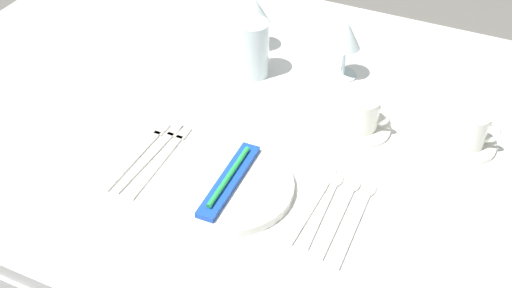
# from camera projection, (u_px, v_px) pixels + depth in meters

# --- Properties ---
(dining_table) EXTENTS (1.80, 1.11, 0.74)m
(dining_table) POSITION_uv_depth(u_px,v_px,m) (287.00, 154.00, 1.40)
(dining_table) COLOR white
(dining_table) RESTS_ON ground
(dinner_plate) EXTENTS (0.24, 0.24, 0.02)m
(dinner_plate) POSITION_uv_depth(u_px,v_px,m) (229.00, 186.00, 1.20)
(dinner_plate) COLOR white
(dinner_plate) RESTS_ON dining_table
(toothbrush_package) EXTENTS (0.04, 0.21, 0.02)m
(toothbrush_package) POSITION_uv_depth(u_px,v_px,m) (229.00, 180.00, 1.19)
(toothbrush_package) COLOR blue
(toothbrush_package) RESTS_ON dinner_plate
(fork_outer) EXTENTS (0.02, 0.23, 0.00)m
(fork_outer) POSITION_uv_depth(u_px,v_px,m) (163.00, 158.00, 1.27)
(fork_outer) COLOR beige
(fork_outer) RESTS_ON dining_table
(fork_inner) EXTENTS (0.03, 0.23, 0.00)m
(fork_inner) POSITION_uv_depth(u_px,v_px,m) (153.00, 154.00, 1.28)
(fork_inner) COLOR beige
(fork_inner) RESTS_ON dining_table
(fork_salad) EXTENTS (0.02, 0.22, 0.00)m
(fork_salad) POSITION_uv_depth(u_px,v_px,m) (140.00, 152.00, 1.28)
(fork_salad) COLOR beige
(fork_salad) RESTS_ON dining_table
(dinner_knife) EXTENTS (0.03, 0.21, 0.00)m
(dinner_knife) POSITION_uv_depth(u_px,v_px,m) (311.00, 206.00, 1.17)
(dinner_knife) COLOR beige
(dinner_knife) RESTS_ON dining_table
(spoon_soup) EXTENTS (0.03, 0.21, 0.01)m
(spoon_soup) POSITION_uv_depth(u_px,v_px,m) (327.00, 199.00, 1.18)
(spoon_soup) COLOR beige
(spoon_soup) RESTS_ON dining_table
(spoon_dessert) EXTENTS (0.03, 0.22, 0.01)m
(spoon_dessert) POSITION_uv_depth(u_px,v_px,m) (343.00, 206.00, 1.17)
(spoon_dessert) COLOR beige
(spoon_dessert) RESTS_ON dining_table
(spoon_tea) EXTENTS (0.03, 0.23, 0.01)m
(spoon_tea) POSITION_uv_depth(u_px,v_px,m) (359.00, 212.00, 1.15)
(spoon_tea) COLOR beige
(spoon_tea) RESTS_ON dining_table
(saucer_left) EXTENTS (0.12, 0.12, 0.01)m
(saucer_left) POSITION_uv_depth(u_px,v_px,m) (464.00, 144.00, 1.30)
(saucer_left) COLOR white
(saucer_left) RESTS_ON dining_table
(coffee_cup_left) EXTENTS (0.10, 0.07, 0.07)m
(coffee_cup_left) POSITION_uv_depth(u_px,v_px,m) (470.00, 128.00, 1.27)
(coffee_cup_left) COLOR white
(coffee_cup_left) RESTS_ON saucer_left
(saucer_right) EXTENTS (0.14, 0.14, 0.01)m
(saucer_right) POSITION_uv_depth(u_px,v_px,m) (358.00, 127.00, 1.34)
(saucer_right) COLOR white
(saucer_right) RESTS_ON dining_table
(coffee_cup_right) EXTENTS (0.10, 0.08, 0.07)m
(coffee_cup_right) POSITION_uv_depth(u_px,v_px,m) (361.00, 112.00, 1.31)
(coffee_cup_right) COLOR white
(coffee_cup_right) RESTS_ON saucer_right
(wine_glass_centre) EXTENTS (0.07, 0.07, 0.14)m
(wine_glass_centre) POSITION_uv_depth(u_px,v_px,m) (346.00, 38.00, 1.42)
(wine_glass_centre) COLOR silver
(wine_glass_centre) RESTS_ON dining_table
(wine_glass_left) EXTENTS (0.07, 0.07, 0.13)m
(wine_glass_left) POSITION_uv_depth(u_px,v_px,m) (256.00, 14.00, 1.52)
(wine_glass_left) COLOR silver
(wine_glass_left) RESTS_ON dining_table
(drink_tumbler) EXTENTS (0.08, 0.08, 0.14)m
(drink_tumbler) POSITION_uv_depth(u_px,v_px,m) (252.00, 49.00, 1.45)
(drink_tumbler) COLOR silver
(drink_tumbler) RESTS_ON dining_table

